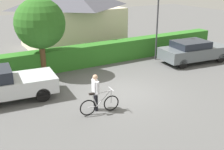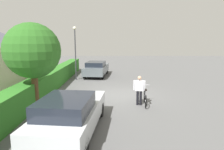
% 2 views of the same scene
% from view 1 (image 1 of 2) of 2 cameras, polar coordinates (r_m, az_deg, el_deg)
% --- Properties ---
extents(ground_plane, '(60.00, 60.00, 0.00)m').
position_cam_1_polar(ground_plane, '(13.60, 2.12, -3.48)').
color(ground_plane, '#585858').
extents(hedge_row, '(20.50, 0.90, 1.28)m').
position_cam_1_polar(hedge_row, '(17.25, -6.15, 3.74)').
color(hedge_row, '#2E7123').
rests_on(hedge_row, ground).
extents(house_distant, '(6.89, 5.48, 4.53)m').
position_cam_1_polar(house_distant, '(21.84, -8.04, 11.53)').
color(house_distant, beige).
rests_on(house_distant, ground).
extents(parked_car_far, '(4.51, 2.24, 1.39)m').
position_cam_1_polar(parked_car_far, '(18.73, 15.92, 4.66)').
color(parked_car_far, slate).
rests_on(parked_car_far, ground).
extents(bicycle, '(1.68, 0.50, 0.98)m').
position_cam_1_polar(bicycle, '(11.53, -2.45, -5.86)').
color(bicycle, black).
rests_on(bicycle, ground).
extents(person_rider, '(0.27, 0.63, 1.55)m').
position_cam_1_polar(person_rider, '(11.57, -3.31, -2.98)').
color(person_rider, black).
rests_on(person_rider, ground).
extents(street_lamp, '(0.28, 0.28, 4.47)m').
position_cam_1_polar(street_lamp, '(18.34, 9.09, 11.69)').
color(street_lamp, '#38383D').
rests_on(street_lamp, ground).
extents(tree_kerbside, '(2.66, 2.66, 4.20)m').
position_cam_1_polar(tree_kerbside, '(15.56, -14.16, 9.88)').
color(tree_kerbside, brown).
rests_on(tree_kerbside, ground).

